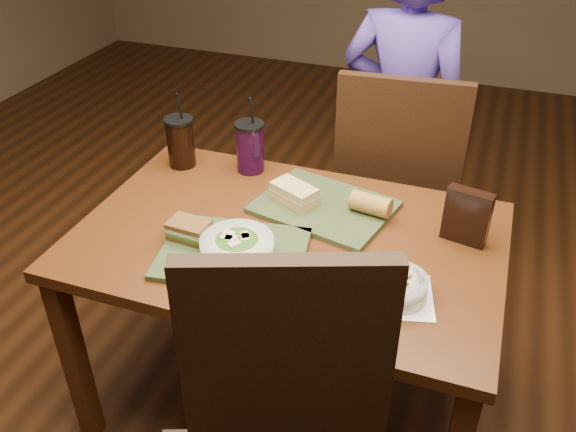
% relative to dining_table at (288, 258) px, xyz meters
% --- Properties ---
extents(ground, '(6.00, 6.00, 0.00)m').
position_rel_dining_table_xyz_m(ground, '(0.00, 0.00, -0.66)').
color(ground, '#381C0B').
rests_on(ground, ground).
extents(dining_table, '(1.30, 0.85, 0.75)m').
position_rel_dining_table_xyz_m(dining_table, '(0.00, 0.00, 0.00)').
color(dining_table, '#4C260F').
rests_on(dining_table, ground).
extents(chair_far, '(0.51, 0.51, 1.08)m').
position_rel_dining_table_xyz_m(chair_far, '(0.23, 0.68, -0.06)').
color(chair_far, black).
rests_on(chair_far, ground).
extents(diner, '(0.58, 0.42, 1.51)m').
position_rel_dining_table_xyz_m(diner, '(0.17, 0.96, 0.09)').
color(diner, '#49348F').
rests_on(diner, ground).
extents(tray_near, '(0.46, 0.38, 0.02)m').
position_rel_dining_table_xyz_m(tray_near, '(-0.12, -0.15, 0.10)').
color(tray_near, '#354324').
rests_on(tray_near, dining_table).
extents(tray_far, '(0.48, 0.41, 0.02)m').
position_rel_dining_table_xyz_m(tray_far, '(0.06, 0.18, 0.10)').
color(tray_far, '#354324').
rests_on(tray_far, dining_table).
extents(salad_bowl, '(0.21, 0.21, 0.07)m').
position_rel_dining_table_xyz_m(salad_bowl, '(-0.09, -0.18, 0.14)').
color(salad_bowl, silver).
rests_on(salad_bowl, tray_near).
extents(soup_bowl, '(0.23, 0.23, 0.08)m').
position_rel_dining_table_xyz_m(soup_bowl, '(0.37, -0.17, 0.13)').
color(soup_bowl, white).
rests_on(soup_bowl, dining_table).
extents(sandwich_near, '(0.13, 0.09, 0.06)m').
position_rel_dining_table_xyz_m(sandwich_near, '(-0.27, -0.14, 0.14)').
color(sandwich_near, '#593819').
rests_on(sandwich_near, tray_near).
extents(sandwich_far, '(0.17, 0.14, 0.06)m').
position_rel_dining_table_xyz_m(sandwich_far, '(-0.04, 0.16, 0.14)').
color(sandwich_far, tan).
rests_on(sandwich_far, tray_far).
extents(baguette_near, '(0.13, 0.10, 0.06)m').
position_rel_dining_table_xyz_m(baguette_near, '(0.01, -0.30, 0.14)').
color(baguette_near, '#AD7533').
rests_on(baguette_near, tray_near).
extents(baguette_far, '(0.14, 0.08, 0.06)m').
position_rel_dining_table_xyz_m(baguette_far, '(0.21, 0.18, 0.14)').
color(baguette_far, '#AD7533').
rests_on(baguette_far, tray_far).
extents(cup_cola, '(0.11, 0.11, 0.29)m').
position_rel_dining_table_xyz_m(cup_cola, '(-0.52, 0.29, 0.18)').
color(cup_cola, black).
rests_on(cup_cola, dining_table).
extents(cup_berry, '(0.11, 0.11, 0.29)m').
position_rel_dining_table_xyz_m(cup_berry, '(-0.27, 0.34, 0.18)').
color(cup_berry, black).
rests_on(cup_berry, dining_table).
extents(chip_bag, '(0.14, 0.07, 0.18)m').
position_rel_dining_table_xyz_m(chip_bag, '(0.51, 0.15, 0.18)').
color(chip_bag, black).
rests_on(chip_bag, dining_table).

